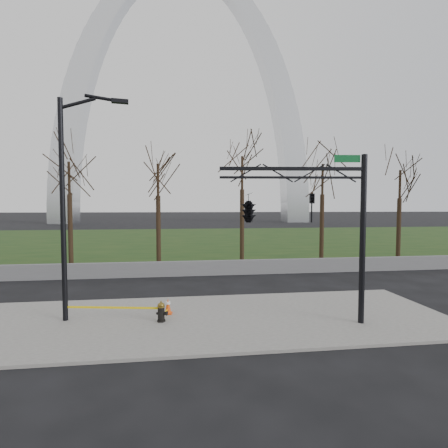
{
  "coord_description": "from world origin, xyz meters",
  "views": [
    {
      "loc": [
        -0.95,
        -11.93,
        4.19
      ],
      "look_at": [
        0.88,
        2.0,
        3.46
      ],
      "focal_mm": 26.43,
      "sensor_mm": 36.0,
      "label": 1
    }
  ],
  "objects": [
    {
      "name": "ground",
      "position": [
        0.0,
        0.0,
        0.0
      ],
      "size": [
        500.0,
        500.0,
        0.0
      ],
      "primitive_type": "plane",
      "color": "black",
      "rests_on": "ground"
    },
    {
      "name": "street_light",
      "position": [
        -4.88,
        0.45,
        4.69
      ],
      "size": [
        2.38,
        0.55,
        8.21
      ],
      "rotation": [
        0.0,
        0.0,
        0.15
      ],
      "color": "black",
      "rests_on": "ground"
    },
    {
      "name": "caution_tape",
      "position": [
        -3.03,
        0.15,
        0.52
      ],
      "size": [
        3.65,
        0.84,
        0.39
      ],
      "color": "yellow",
      "rests_on": "ground"
    },
    {
      "name": "gateway_arch",
      "position": [
        0.0,
        75.0,
        32.5
      ],
      "size": [
        66.0,
        6.0,
        65.0
      ],
      "primitive_type": null,
      "color": "silver",
      "rests_on": "ground"
    },
    {
      "name": "grass_strip",
      "position": [
        0.0,
        30.0,
        0.03
      ],
      "size": [
        120.0,
        40.0,
        0.06
      ],
      "primitive_type": "cube",
      "color": "#183714",
      "rests_on": "ground"
    },
    {
      "name": "sidewalk",
      "position": [
        0.0,
        0.0,
        0.05
      ],
      "size": [
        18.0,
        6.0,
        0.1
      ],
      "primitive_type": "cube",
      "color": "slate",
      "rests_on": "ground"
    },
    {
      "name": "tree_row",
      "position": [
        6.7,
        12.0,
        4.25
      ],
      "size": [
        59.4,
        4.0,
        8.5
      ],
      "color": "black",
      "rests_on": "ground"
    },
    {
      "name": "traffic_cone",
      "position": [
        -1.46,
        0.67,
        0.4
      ],
      "size": [
        0.34,
        0.34,
        0.6
      ],
      "rotation": [
        0.0,
        0.0,
        -0.1
      ],
      "color": "#DC440B",
      "rests_on": "sidewalk"
    },
    {
      "name": "fire_hydrant",
      "position": [
        -1.66,
        -0.17,
        0.44
      ],
      "size": [
        0.46,
        0.31,
        0.73
      ],
      "rotation": [
        0.0,
        0.0,
        -0.35
      ],
      "color": "black",
      "rests_on": "sidewalk"
    },
    {
      "name": "guardrail",
      "position": [
        0.0,
        8.0,
        0.45
      ],
      "size": [
        60.0,
        0.3,
        0.9
      ],
      "primitive_type": "cube",
      "color": "#59595B",
      "rests_on": "ground"
    },
    {
      "name": "traffic_signal_mast",
      "position": [
        2.13,
        -0.86,
        4.15
      ],
      "size": [
        5.08,
        2.53,
        6.0
      ],
      "rotation": [
        0.0,
        0.0,
        -0.11
      ],
      "color": "black",
      "rests_on": "ground"
    }
  ]
}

